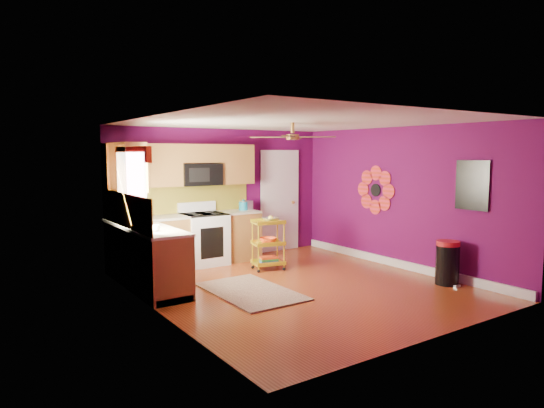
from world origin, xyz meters
TOP-DOWN VIEW (x-y plane):
  - ground at (0.00, 0.00)m, footprint 5.00×5.00m
  - room_envelope at (0.03, 0.00)m, footprint 4.54×5.04m
  - lower_cabinets at (-1.35, 1.82)m, footprint 2.81×2.31m
  - electric_range at (-0.55, 2.17)m, footprint 0.76×0.66m
  - upper_cabinetry at (-1.24, 2.17)m, footprint 2.80×2.30m
  - left_window at (-2.22, 1.05)m, footprint 0.08×1.35m
  - panel_door at (1.35, 2.47)m, footprint 0.95×0.11m
  - right_wall_art at (2.23, -0.34)m, footprint 0.04×2.74m
  - ceiling_fan at (0.00, 0.20)m, footprint 1.01×1.01m
  - shag_rug at (-0.79, 0.15)m, footprint 1.04×1.69m
  - rolling_cart at (0.21, 1.17)m, footprint 0.60×0.50m
  - trash_can at (1.97, -1.20)m, footprint 0.38×0.40m
  - teal_kettle at (0.34, 2.24)m, footprint 0.18×0.18m
  - toaster at (0.40, 2.24)m, footprint 0.22×0.15m
  - soap_bottle_a at (-1.96, 1.32)m, footprint 0.08×0.08m
  - soap_bottle_b at (-1.94, 1.26)m, footprint 0.13×0.13m
  - counter_dish at (-1.97, 1.70)m, footprint 0.27×0.27m
  - counter_cup at (-2.00, 0.73)m, footprint 0.12×0.12m

SIDE VIEW (x-z plane):
  - ground at x=0.00m, z-range 0.00..0.00m
  - shag_rug at x=-0.79m, z-range 0.00..0.02m
  - trash_can at x=1.97m, z-range 0.00..0.68m
  - lower_cabinets at x=-1.35m, z-range -0.04..0.90m
  - electric_range at x=-0.55m, z-range -0.08..1.05m
  - rolling_cart at x=0.21m, z-range 0.01..0.97m
  - counter_dish at x=-1.97m, z-range 0.94..1.01m
  - counter_cup at x=-2.00m, z-range 0.94..1.03m
  - soap_bottle_b at x=-1.94m, z-range 0.94..1.10m
  - teal_kettle at x=0.34m, z-range 0.92..1.13m
  - panel_door at x=1.35m, z-range -0.05..2.10m
  - toaster at x=0.40m, z-range 0.94..1.12m
  - soap_bottle_a at x=-1.96m, z-range 0.94..1.12m
  - right_wall_art at x=2.23m, z-range 0.92..1.96m
  - room_envelope at x=0.03m, z-range 0.37..2.89m
  - left_window at x=-2.22m, z-range 1.20..2.28m
  - upper_cabinetry at x=-1.24m, z-range 1.17..2.43m
  - ceiling_fan at x=0.00m, z-range 2.16..2.42m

